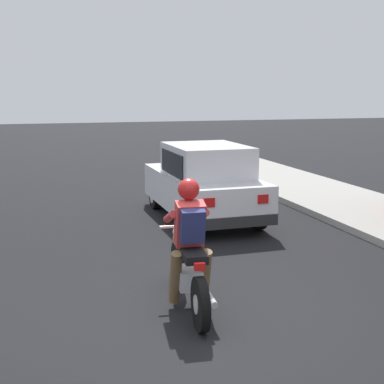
# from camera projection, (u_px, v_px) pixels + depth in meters

# --- Properties ---
(ground_plane) EXTENTS (80.00, 80.00, 0.00)m
(ground_plane) POSITION_uv_depth(u_px,v_px,m) (207.00, 320.00, 6.24)
(ground_plane) COLOR black
(motorcycle_with_rider) EXTENTS (0.60, 2.02, 1.62)m
(motorcycle_with_rider) POSITION_uv_depth(u_px,v_px,m) (189.00, 254.00, 6.51)
(motorcycle_with_rider) COLOR black
(motorcycle_with_rider) RESTS_ON ground
(car_hatchback) EXTENTS (1.68, 3.80, 1.57)m
(car_hatchback) POSITION_uv_depth(u_px,v_px,m) (204.00, 183.00, 11.04)
(car_hatchback) COLOR black
(car_hatchback) RESTS_ON ground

